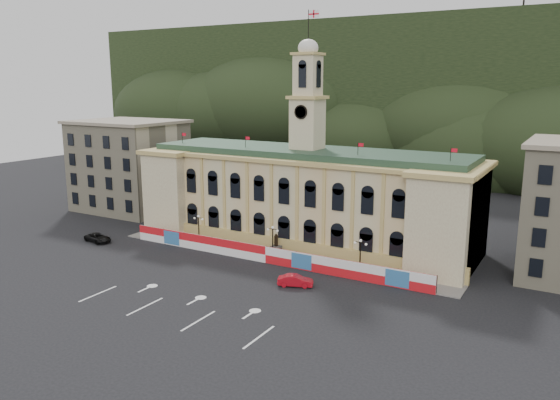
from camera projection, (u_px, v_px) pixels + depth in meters
The scene contains 13 objects.
ground at pixel (203, 296), 67.97m from camera, with size 260.00×260.00×0.00m, color black.
lane_markings at pixel (177, 310), 63.73m from camera, with size 26.00×10.00×0.02m, color white, non-canonical shape.
hill_ridge at pixel (447, 105), 167.18m from camera, with size 230.00×80.00×64.00m.
city_hall at pixel (306, 196), 89.72m from camera, with size 56.20×17.60×37.10m.
side_building_left at pixel (129, 165), 113.22m from camera, with size 21.00×17.00×18.60m.
hoarding_fence at pixel (266, 255), 80.44m from camera, with size 50.00×0.44×2.50m.
pavement at pixel (275, 257), 82.98m from camera, with size 56.00×5.50×0.16m, color slate.
statue at pixel (276, 250), 82.96m from camera, with size 1.40×1.40×3.72m.
lamp_left at pixel (199, 227), 88.56m from camera, with size 1.96×0.44×5.15m.
lamp_center at pixel (273, 239), 81.72m from camera, with size 1.96×0.44×5.15m.
lamp_right at pixel (360, 254), 74.88m from camera, with size 1.96×0.44×5.15m.
red_sedan at pixel (295, 281), 71.20m from camera, with size 4.90×3.18×1.53m, color #B10C18.
black_suv at pixel (98, 238), 91.10m from camera, with size 5.51×3.19×1.44m, color black.
Camera 1 is at (40.27, -50.58, 26.00)m, focal length 35.00 mm.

